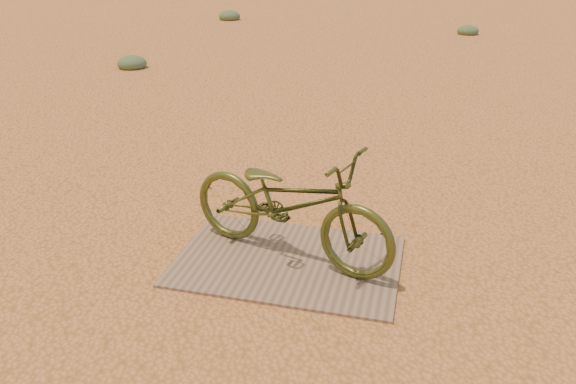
# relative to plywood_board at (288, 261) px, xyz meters

# --- Properties ---
(ground) EXTENTS (120.00, 120.00, 0.00)m
(ground) POSITION_rel_plywood_board_xyz_m (-0.57, -0.36, -0.01)
(ground) COLOR #D18249
(ground) RESTS_ON ground
(plywood_board) EXTENTS (1.63, 1.12, 0.02)m
(plywood_board) POSITION_rel_plywood_board_xyz_m (0.00, 0.00, 0.00)
(plywood_board) COLOR #806653
(plywood_board) RESTS_ON ground
(bicycle) EXTENTS (1.75, 1.03, 0.87)m
(bicycle) POSITION_rel_plywood_board_xyz_m (-0.00, 0.06, 0.45)
(bicycle) COLOR #40491C
(bicycle) RESTS_ON plywood_board
(kale_a) EXTENTS (0.53, 0.53, 0.29)m
(kale_a) POSITION_rel_plywood_board_xyz_m (-4.50, 5.91, -0.01)
(kale_a) COLOR #516443
(kale_a) RESTS_ON ground
(kale_b) EXTENTS (0.52, 0.52, 0.29)m
(kale_b) POSITION_rel_plywood_board_xyz_m (1.66, 11.62, -0.01)
(kale_b) COLOR #516443
(kale_b) RESTS_ON ground
(kale_c) EXTENTS (0.63, 0.63, 0.35)m
(kale_c) POSITION_rel_plywood_board_xyz_m (-5.05, 12.73, -0.01)
(kale_c) COLOR #516443
(kale_c) RESTS_ON ground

